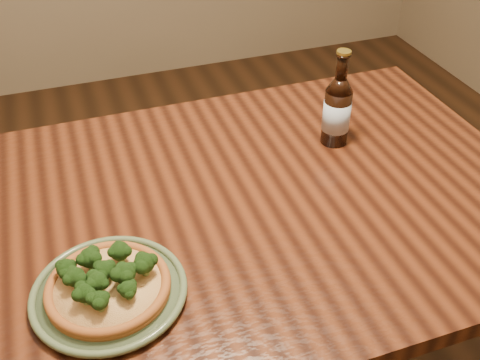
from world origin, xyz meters
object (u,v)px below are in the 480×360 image
object	(u,v)px
pizza	(107,284)
beer_bottle	(337,110)
table	(185,244)
plate	(109,292)

from	to	relation	value
pizza	beer_bottle	xyz separation A→B (m)	(0.61, 0.32, 0.06)
pizza	table	bearing A→B (deg)	44.66
plate	pizza	size ratio (longest dim) A/B	1.26
plate	beer_bottle	size ratio (longest dim) A/B	1.15
pizza	plate	bearing A→B (deg)	-77.40
table	plate	xyz separation A→B (m)	(-0.18, -0.18, 0.10)
plate	beer_bottle	world-z (taller)	beer_bottle
table	beer_bottle	world-z (taller)	beer_bottle
table	plate	world-z (taller)	plate
beer_bottle	pizza	bearing A→B (deg)	-176.48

